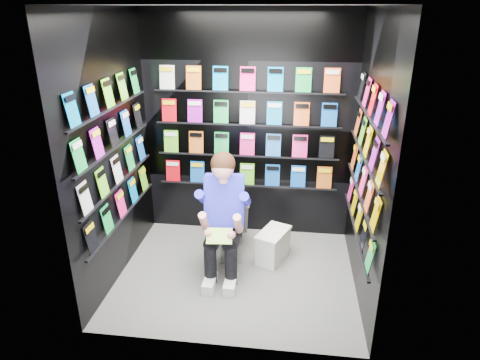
# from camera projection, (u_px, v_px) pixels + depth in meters

# --- Properties ---
(floor) EXTENTS (2.40, 2.40, 0.00)m
(floor) POSITION_uv_depth(u_px,v_px,m) (236.00, 275.00, 4.44)
(floor) COLOR #61615E
(floor) RESTS_ON ground
(ceiling) EXTENTS (2.40, 2.40, 0.00)m
(ceiling) POSITION_uv_depth(u_px,v_px,m) (235.00, 5.00, 3.46)
(ceiling) COLOR white
(ceiling) RESTS_ON floor
(wall_back) EXTENTS (2.40, 0.04, 2.60)m
(wall_back) POSITION_uv_depth(u_px,v_px,m) (248.00, 128.00, 4.87)
(wall_back) COLOR black
(wall_back) RESTS_ON floor
(wall_front) EXTENTS (2.40, 0.04, 2.60)m
(wall_front) POSITION_uv_depth(u_px,v_px,m) (217.00, 202.00, 3.03)
(wall_front) COLOR black
(wall_front) RESTS_ON floor
(wall_left) EXTENTS (0.04, 2.00, 2.60)m
(wall_left) POSITION_uv_depth(u_px,v_px,m) (112.00, 151.00, 4.09)
(wall_left) COLOR black
(wall_left) RESTS_ON floor
(wall_right) EXTENTS (0.04, 2.00, 2.60)m
(wall_right) POSITION_uv_depth(u_px,v_px,m) (369.00, 162.00, 3.81)
(wall_right) COLOR black
(wall_right) RESTS_ON floor
(comics_back) EXTENTS (2.10, 0.06, 1.37)m
(comics_back) POSITION_uv_depth(u_px,v_px,m) (247.00, 129.00, 4.84)
(comics_back) COLOR orange
(comics_back) RESTS_ON wall_back
(comics_left) EXTENTS (0.06, 1.70, 1.37)m
(comics_left) POSITION_uv_depth(u_px,v_px,m) (115.00, 151.00, 4.09)
(comics_left) COLOR orange
(comics_left) RESTS_ON wall_left
(comics_right) EXTENTS (0.06, 1.70, 1.37)m
(comics_right) POSITION_uv_depth(u_px,v_px,m) (366.00, 161.00, 3.81)
(comics_right) COLOR orange
(comics_right) RESTS_ON wall_right
(toilet) EXTENTS (0.49, 0.79, 0.73)m
(toilet) POSITION_uv_depth(u_px,v_px,m) (231.00, 220.00, 4.78)
(toilet) COLOR white
(toilet) RESTS_ON floor
(longbox) EXTENTS (0.37, 0.48, 0.31)m
(longbox) POSITION_uv_depth(u_px,v_px,m) (273.00, 247.00, 4.66)
(longbox) COLOR white
(longbox) RESTS_ON floor
(longbox_lid) EXTENTS (0.40, 0.50, 0.03)m
(longbox_lid) POSITION_uv_depth(u_px,v_px,m) (273.00, 233.00, 4.60)
(longbox_lid) COLOR white
(longbox_lid) RESTS_ON longbox
(reader) EXTENTS (0.60, 0.83, 1.44)m
(reader) POSITION_uv_depth(u_px,v_px,m) (225.00, 201.00, 4.28)
(reader) COLOR #1918C3
(reader) RESTS_ON toilet
(held_comic) EXTENTS (0.25, 0.16, 0.10)m
(held_comic) POSITION_uv_depth(u_px,v_px,m) (219.00, 236.00, 4.03)
(held_comic) COLOR green
(held_comic) RESTS_ON reader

